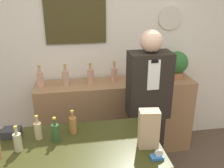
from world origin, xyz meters
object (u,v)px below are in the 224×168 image
Objects in this scene: shopkeeper at (147,110)px; tape_dispenser at (158,156)px; potted_plant at (177,64)px; paper_bag at (149,129)px.

shopkeeper reaches higher than tape_dispenser.
tape_dispenser is at bearing -103.00° from shopkeeper.
shopkeeper reaches higher than potted_plant.
tape_dispenser is at bearing -81.16° from paper_bag.
potted_plant is 1.55m from paper_bag.
shopkeeper is at bearing -133.65° from potted_plant.
shopkeeper is 5.65× the size of paper_bag.
tape_dispenser is (-0.21, -0.93, 0.12)m from shopkeeper.
paper_bag is at bearing -107.16° from shopkeeper.
shopkeeper is at bearing 77.00° from tape_dispenser.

